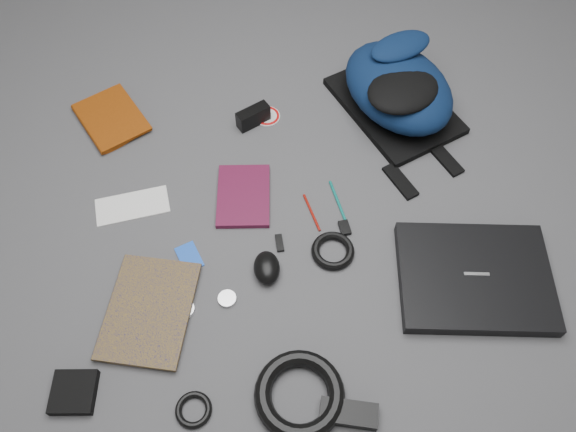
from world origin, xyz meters
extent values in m
plane|color=#4F4F51|center=(0.00, 0.00, 0.00)|extent=(4.00, 4.00, 0.00)
cube|color=black|center=(0.40, -0.28, 0.02)|extent=(0.43, 0.37, 0.04)
imported|color=#722C06|center=(-0.50, 0.43, 0.01)|extent=(0.23, 0.26, 0.02)
imported|color=#AA810C|center=(-0.48, -0.14, 0.01)|extent=(0.28, 0.32, 0.02)
cube|color=white|center=(-0.40, 0.14, 0.00)|extent=(0.19, 0.09, 0.00)
cube|color=#440D24|center=(-0.10, 0.10, 0.01)|extent=(0.18, 0.22, 0.02)
cube|color=black|center=(-0.02, 0.35, 0.03)|extent=(0.11, 0.07, 0.06)
cylinder|color=white|center=(0.03, 0.37, 0.00)|extent=(0.10, 0.10, 0.00)
cylinder|color=#0C6C62|center=(0.14, 0.02, 0.00)|extent=(0.01, 0.13, 0.01)
cylinder|color=maroon|center=(0.07, 0.01, 0.00)|extent=(0.02, 0.12, 0.01)
cube|color=blue|center=(-0.27, -0.05, 0.00)|extent=(0.07, 0.09, 0.00)
cube|color=black|center=(-0.04, -0.06, 0.00)|extent=(0.02, 0.05, 0.01)
cube|color=black|center=(0.14, -0.06, 0.01)|extent=(0.03, 0.04, 0.01)
ellipsoid|color=black|center=(-0.09, -0.14, 0.02)|extent=(0.08, 0.10, 0.05)
cylinder|color=silver|center=(-0.30, -0.19, 0.01)|extent=(0.06, 0.06, 0.01)
cylinder|color=silver|center=(-0.20, -0.19, 0.01)|extent=(0.06, 0.06, 0.01)
torus|color=black|center=(0.09, -0.12, 0.01)|extent=(0.12, 0.12, 0.02)
cube|color=black|center=(0.01, -0.52, 0.02)|extent=(0.14, 0.09, 0.03)
torus|color=black|center=(-0.09, -0.45, 0.02)|extent=(0.24, 0.24, 0.04)
cube|color=black|center=(-0.57, -0.33, 0.01)|extent=(0.11, 0.11, 0.02)
torus|color=black|center=(-0.32, -0.43, 0.01)|extent=(0.09, 0.09, 0.02)
camera|label=1|loc=(-0.19, -0.75, 1.26)|focal=35.00mm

